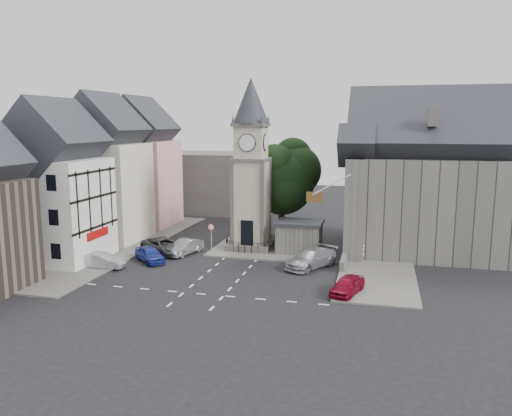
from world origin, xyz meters
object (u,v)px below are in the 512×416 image
(car_east_red, at_px, (347,285))
(stone_shelter, at_px, (299,237))
(clock_tower, at_px, (251,165))
(pedestrian, at_px, (363,253))
(car_west_blue, at_px, (150,254))

(car_east_red, bearing_deg, stone_shelter, 133.29)
(clock_tower, height_order, car_east_red, clock_tower)
(clock_tower, relative_size, pedestrian, 10.86)
(pedestrian, bearing_deg, stone_shelter, -31.86)
(stone_shelter, distance_m, car_east_red, 11.74)
(stone_shelter, distance_m, pedestrian, 6.14)
(car_east_red, height_order, pedestrian, pedestrian)
(car_east_red, xyz_separation_m, pedestrian, (0.75, 9.08, 0.08))
(clock_tower, xyz_separation_m, stone_shelter, (4.80, -0.49, -6.57))
(stone_shelter, xyz_separation_m, car_east_red, (5.17, -10.50, -0.88))
(stone_shelter, relative_size, car_east_red, 1.10)
(clock_tower, distance_m, stone_shelter, 8.15)
(stone_shelter, relative_size, pedestrian, 2.87)
(car_west_blue, xyz_separation_m, car_east_red, (17.47, -4.35, -0.01))
(car_east_red, bearing_deg, clock_tower, 149.28)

